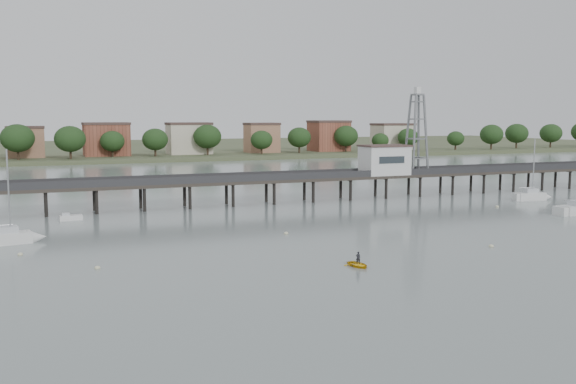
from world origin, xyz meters
name	(u,v)px	position (x,y,z in m)	size (l,w,h in m)	color
ground_plane	(494,302)	(0.00, 0.00, 0.00)	(500.00, 500.00, 0.00)	slate
pier	(250,181)	(0.00, 60.00, 3.79)	(150.00, 5.00, 5.50)	#2D2823
pier_building	(384,160)	(25.00, 60.00, 6.67)	(8.40, 5.40, 5.30)	silver
lattice_tower	(417,134)	(31.50, 60.00, 11.10)	(3.20, 3.20, 15.50)	slate
sailboat_e	(535,196)	(47.11, 46.87, 0.65)	(6.77, 2.95, 10.98)	silver
sailboat_b	(16,238)	(-34.81, 38.69, 0.65)	(6.92, 3.15, 11.18)	silver
white_tender	(70,218)	(-28.30, 53.48, 0.37)	(3.13, 1.44, 1.19)	silver
yellow_dinghy	(358,267)	(-4.18, 14.43, 0.00)	(2.01, 0.58, 2.82)	yellow
dinghy_occupant	(358,267)	(-4.18, 14.43, 0.00)	(0.44, 1.22, 0.29)	black
mooring_buoys	(374,233)	(5.69, 28.94, 0.08)	(86.01, 25.54, 0.39)	beige
far_shore	(118,148)	(0.36, 239.58, 0.95)	(500.00, 170.00, 10.40)	#475133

